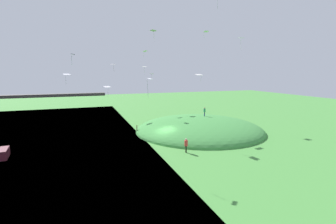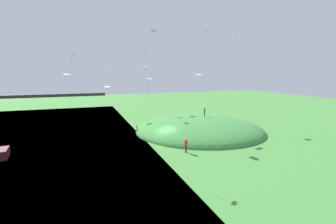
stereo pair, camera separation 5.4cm
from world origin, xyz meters
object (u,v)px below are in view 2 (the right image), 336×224
at_px(kite_9, 145,51).
at_px(person_near_shore, 186,144).
at_px(person_watching_kites, 205,111).
at_px(kite_7, 153,31).
at_px(kite_6, 149,81).
at_px(kite_10, 199,75).
at_px(kite_1, 73,55).
at_px(kite_5, 206,32).
at_px(mooring_post, 137,129).
at_px(kite_2, 145,67).
at_px(kite_4, 107,87).
at_px(kite_0, 67,75).
at_px(kite_3, 152,74).
at_px(kite_8, 241,38).
at_px(kite_12, 113,65).

bearing_deg(kite_9, person_near_shore, -92.63).
bearing_deg(person_watching_kites, kite_7, -84.40).
xyz_separation_m(kite_6, kite_10, (11.10, 10.54, 0.47)).
distance_m(kite_6, kite_9, 27.90).
distance_m(person_near_shore, kite_1, 20.39).
bearing_deg(kite_5, mooring_post, -160.40).
xyz_separation_m(kite_1, kite_2, (13.08, 9.81, -1.39)).
relative_size(person_near_shore, kite_4, 1.03).
bearing_deg(kite_6, kite_0, 130.45).
distance_m(kite_3, kite_4, 8.19).
bearing_deg(kite_6, kite_10, 43.53).
xyz_separation_m(kite_8, mooring_post, (-19.38, 0.66, -15.41)).
distance_m(kite_2, mooring_post, 14.31).
xyz_separation_m(kite_0, kite_3, (13.71, 8.27, 0.01)).
relative_size(kite_8, kite_12, 1.49).
bearing_deg(kite_5, kite_9, 148.64).
xyz_separation_m(kite_1, kite_4, (5.02, 4.11, -4.91)).
relative_size(kite_0, kite_4, 0.76).
relative_size(kite_7, kite_12, 1.17).
xyz_separation_m(kite_2, kite_3, (-0.16, -5.59, -1.35)).
relative_size(kite_6, kite_10, 1.47).
relative_size(kite_7, kite_10, 1.32).
distance_m(person_watching_kites, kite_5, 16.28).
height_order(kite_3, kite_10, kite_3).
relative_size(kite_0, mooring_post, 0.99).
bearing_deg(person_near_shore, kite_10, 150.84).
distance_m(kite_3, mooring_post, 10.36).
relative_size(kite_4, kite_12, 1.21).
bearing_deg(kite_4, person_near_shore, -62.34).
distance_m(kite_6, kite_8, 26.23).
bearing_deg(kite_5, kite_4, -173.64).
distance_m(kite_2, kite_12, 6.26).
xyz_separation_m(kite_1, mooring_post, (9.25, 0.78, -11.81)).
relative_size(kite_3, kite_4, 0.66).
distance_m(kite_5, kite_6, 27.93).
height_order(kite_8, kite_9, kite_8).
bearing_deg(kite_12, kite_0, -116.89).
bearing_deg(kite_3, kite_9, 82.78).
distance_m(kite_0, kite_7, 15.77).
height_order(kite_9, kite_12, kite_9).
bearing_deg(kite_7, kite_5, 22.52).
height_order(kite_3, mooring_post, kite_3).
relative_size(kite_6, mooring_post, 1.41).
height_order(kite_1, kite_2, kite_1).
height_order(kite_5, kite_6, kite_5).
xyz_separation_m(kite_0, kite_4, (5.81, 8.17, -2.15)).
xyz_separation_m(kite_0, kite_6, (8.23, -9.66, -0.55)).
distance_m(person_watching_kites, person_near_shore, 14.33).
bearing_deg(mooring_post, kite_10, -23.00).
bearing_deg(kite_4, kite_8, -9.59).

